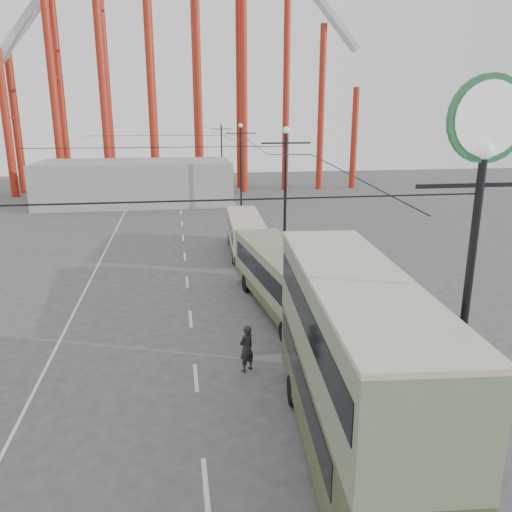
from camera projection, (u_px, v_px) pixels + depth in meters
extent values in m
plane|color=#454547|center=(233.00, 437.00, 15.91)|extent=(160.00, 160.00, 0.00)
cube|color=silver|center=(186.00, 268.00, 33.83)|extent=(0.15, 82.00, 0.01)
cube|color=silver|center=(275.00, 260.00, 35.77)|extent=(0.12, 120.00, 0.01)
cube|color=silver|center=(97.00, 268.00, 33.85)|extent=(0.12, 120.00, 0.01)
cylinder|color=black|center=(462.00, 334.00, 12.72)|extent=(0.20, 0.20, 9.00)
cylinder|color=black|center=(446.00, 475.00, 13.85)|extent=(0.44, 0.44, 0.50)
cube|color=black|center=(480.00, 185.00, 11.71)|extent=(3.20, 0.10, 0.10)
sphere|color=white|center=(484.00, 150.00, 11.49)|extent=(0.44, 0.44, 0.44)
cylinder|color=#216131|center=(488.00, 119.00, 11.31)|extent=(2.00, 0.12, 2.00)
cylinder|color=white|center=(488.00, 119.00, 11.31)|extent=(1.70, 0.16, 1.70)
cylinder|color=black|center=(285.00, 202.00, 32.70)|extent=(0.20, 0.20, 9.00)
cylinder|color=black|center=(284.00, 264.00, 33.83)|extent=(0.44, 0.44, 0.50)
cube|color=black|center=(286.00, 143.00, 31.69)|extent=(3.20, 0.10, 0.10)
sphere|color=white|center=(286.00, 130.00, 31.47)|extent=(0.44, 0.44, 0.44)
cylinder|color=black|center=(241.00, 170.00, 53.63)|extent=(0.20, 0.20, 9.00)
cylinder|color=black|center=(241.00, 209.00, 54.76)|extent=(0.44, 0.44, 0.50)
cube|color=black|center=(241.00, 133.00, 52.62)|extent=(3.20, 0.10, 0.10)
sphere|color=white|center=(241.00, 125.00, 52.40)|extent=(0.44, 0.44, 0.44)
cylinder|color=black|center=(222.00, 155.00, 74.56)|extent=(0.20, 0.20, 9.00)
cylinder|color=black|center=(222.00, 184.00, 75.69)|extent=(0.44, 0.44, 0.50)
cube|color=black|center=(221.00, 129.00, 73.55)|extent=(3.20, 0.10, 0.10)
sphere|color=white|center=(221.00, 123.00, 73.34)|extent=(0.44, 0.44, 0.44)
cylinder|color=maroon|center=(7.00, 125.00, 62.44)|extent=(1.00, 1.00, 18.00)
cylinder|color=maroon|center=(16.00, 125.00, 66.25)|extent=(1.00, 1.00, 18.00)
cylinder|color=maroon|center=(53.00, 88.00, 62.17)|extent=(1.00, 1.00, 27.00)
cylinder|color=maroon|center=(60.00, 90.00, 65.97)|extent=(1.00, 1.00, 27.00)
cylinder|color=maroon|center=(100.00, 50.00, 61.90)|extent=(1.00, 1.00, 36.00)
cylinder|color=maroon|center=(104.00, 54.00, 65.70)|extent=(1.00, 1.00, 36.00)
cylinder|color=maroon|center=(147.00, 12.00, 61.62)|extent=(1.00, 1.00, 45.00)
cylinder|color=maroon|center=(148.00, 18.00, 65.43)|extent=(1.00, 1.00, 45.00)
cylinder|color=maroon|center=(286.00, 79.00, 67.35)|extent=(0.90, 0.90, 30.00)
cylinder|color=maroon|center=(321.00, 110.00, 69.19)|extent=(0.90, 0.90, 22.00)
cylinder|color=maroon|center=(354.00, 139.00, 71.03)|extent=(0.90, 0.90, 14.00)
cube|color=silver|center=(325.00, 7.00, 65.73)|extent=(9.89, 2.00, 10.87)
cube|color=#979792|center=(136.00, 182.00, 59.03)|extent=(22.00, 10.00, 5.00)
cube|color=#383F22|center=(349.00, 405.00, 14.48)|extent=(3.68, 10.95, 2.36)
cube|color=black|center=(350.00, 390.00, 14.35)|extent=(3.52, 8.81, 0.97)
cube|color=#677757|center=(352.00, 363.00, 14.12)|extent=(3.70, 10.95, 0.32)
cube|color=#677757|center=(354.00, 319.00, 13.76)|extent=(3.68, 10.95, 2.36)
cube|color=black|center=(354.00, 316.00, 13.73)|extent=(3.66, 10.31, 0.91)
cube|color=beige|center=(357.00, 276.00, 13.43)|extent=(3.70, 10.95, 0.13)
cylinder|color=black|center=(293.00, 390.00, 17.62)|extent=(0.40, 1.10, 1.07)
cylinder|color=black|center=(360.00, 388.00, 17.78)|extent=(0.40, 1.10, 1.07)
cube|color=#677757|center=(284.00, 278.00, 25.88)|extent=(3.73, 11.55, 2.48)
cube|color=black|center=(284.00, 271.00, 25.77)|extent=(3.64, 10.33, 0.98)
cube|color=#383F22|center=(283.00, 296.00, 26.14)|extent=(3.76, 11.56, 0.52)
cube|color=#677757|center=(284.00, 254.00, 25.53)|extent=(3.75, 11.56, 0.17)
cylinder|color=black|center=(247.00, 284.00, 28.91)|extent=(0.39, 1.06, 1.03)
cylinder|color=black|center=(285.00, 281.00, 29.49)|extent=(0.39, 1.06, 1.03)
cylinder|color=black|center=(284.00, 331.00, 22.57)|extent=(0.39, 1.06, 1.03)
cylinder|color=black|center=(331.00, 326.00, 23.16)|extent=(0.39, 1.06, 1.03)
cube|color=beige|center=(245.00, 232.00, 37.30)|extent=(2.78, 9.17, 2.17)
cube|color=black|center=(245.00, 228.00, 37.20)|extent=(2.76, 8.09, 0.86)
cube|color=#383F22|center=(245.00, 243.00, 37.53)|extent=(2.81, 9.18, 0.45)
cube|color=beige|center=(245.00, 217.00, 36.99)|extent=(2.80, 9.18, 0.14)
cylinder|color=black|center=(230.00, 240.00, 39.75)|extent=(0.30, 0.92, 0.91)
cylinder|color=black|center=(256.00, 239.00, 39.96)|extent=(0.30, 0.92, 0.91)
cylinder|color=black|center=(234.00, 257.00, 34.89)|extent=(0.30, 0.92, 0.91)
cylinder|color=black|center=(263.00, 256.00, 35.10)|extent=(0.30, 0.92, 0.91)
imported|color=black|center=(247.00, 348.00, 19.85)|extent=(0.85, 0.79, 1.95)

